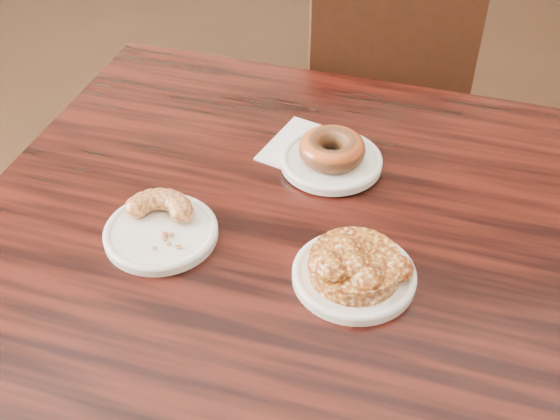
{
  "coord_description": "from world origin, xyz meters",
  "views": [
    {
      "loc": [
        -0.19,
        -0.88,
        1.46
      ],
      "look_at": [
        -0.18,
        -0.13,
        0.8
      ],
      "focal_mm": 45.0,
      "sensor_mm": 36.0,
      "label": 1
    }
  ],
  "objects_px": {
    "cafe_table": "(277,381)",
    "apple_fritter": "(355,262)",
    "chair_far": "(369,108)",
    "glazed_donut": "(332,149)",
    "cruller_fragment": "(159,222)"
  },
  "relations": [
    {
      "from": "cafe_table",
      "to": "apple_fritter",
      "type": "bearing_deg",
      "value": -24.61
    },
    {
      "from": "cafe_table",
      "to": "chair_far",
      "type": "bearing_deg",
      "value": 90.19
    },
    {
      "from": "chair_far",
      "to": "glazed_donut",
      "type": "distance_m",
      "value": 0.73
    },
    {
      "from": "glazed_donut",
      "to": "chair_far",
      "type": "bearing_deg",
      "value": 75.94
    },
    {
      "from": "glazed_donut",
      "to": "cruller_fragment",
      "type": "relative_size",
      "value": 0.91
    },
    {
      "from": "cafe_table",
      "to": "apple_fritter",
      "type": "distance_m",
      "value": 0.43
    },
    {
      "from": "glazed_donut",
      "to": "apple_fritter",
      "type": "bearing_deg",
      "value": -86.96
    },
    {
      "from": "glazed_donut",
      "to": "cruller_fragment",
      "type": "bearing_deg",
      "value": -147.84
    },
    {
      "from": "cafe_table",
      "to": "chair_far",
      "type": "distance_m",
      "value": 0.83
    },
    {
      "from": "apple_fritter",
      "to": "glazed_donut",
      "type": "bearing_deg",
      "value": 93.04
    },
    {
      "from": "cruller_fragment",
      "to": "chair_far",
      "type": "bearing_deg",
      "value": 62.25
    },
    {
      "from": "chair_far",
      "to": "apple_fritter",
      "type": "xyz_separation_m",
      "value": [
        -0.15,
        -0.89,
        0.33
      ]
    },
    {
      "from": "glazed_donut",
      "to": "apple_fritter",
      "type": "xyz_separation_m",
      "value": [
        0.01,
        -0.25,
        -0.0
      ]
    },
    {
      "from": "cafe_table",
      "to": "glazed_donut",
      "type": "distance_m",
      "value": 0.45
    },
    {
      "from": "chair_far",
      "to": "apple_fritter",
      "type": "distance_m",
      "value": 0.96
    }
  ]
}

